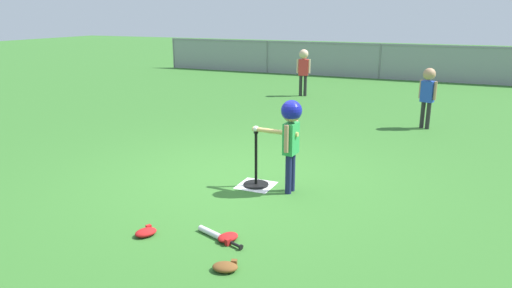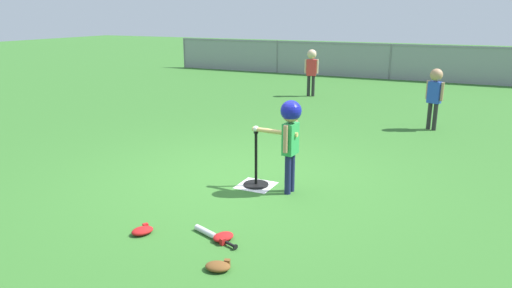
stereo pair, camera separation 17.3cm
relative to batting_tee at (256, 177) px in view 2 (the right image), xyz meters
name	(u,v)px [view 2 (the right image)]	position (x,y,z in m)	size (l,w,h in m)	color
ground_plane	(242,178)	(-0.29, 0.17, -0.11)	(60.00, 60.00, 0.00)	#336B28
home_plate	(256,185)	(0.00, 0.00, -0.11)	(0.44, 0.44, 0.01)	white
batting_tee	(256,177)	(0.00, 0.00, 0.00)	(0.32, 0.32, 0.71)	black
baseball_on_tee	(256,129)	(0.00, 0.00, 0.63)	(0.07, 0.07, 0.07)	white
batter_child	(290,128)	(0.46, -0.03, 0.70)	(0.64, 0.33, 1.14)	#191E4C
fielder_deep_left	(311,66)	(-1.55, 6.58, 0.66)	(0.35, 0.24, 1.21)	#262626
fielder_near_right	(435,91)	(1.70, 4.08, 0.62)	(0.32, 0.23, 1.14)	#262626
spare_bat_silver	(210,234)	(0.20, -1.47, -0.08)	(0.58, 0.26, 0.06)	silver
glove_by_plate	(218,266)	(0.59, -1.98, -0.08)	(0.26, 0.22, 0.07)	brown
glove_near_bats	(223,237)	(0.36, -1.48, -0.08)	(0.23, 0.26, 0.07)	#B21919
glove_tossed_aside	(143,231)	(-0.44, -1.71, -0.08)	(0.24, 0.27, 0.07)	#B21919
outfield_fence	(390,60)	(-0.29, 10.75, 0.50)	(16.06, 0.06, 1.15)	slate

